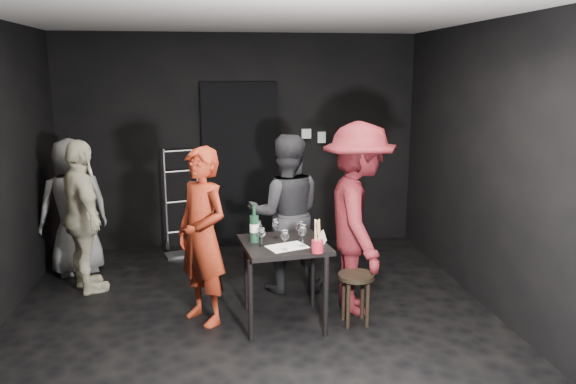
{
  "coord_description": "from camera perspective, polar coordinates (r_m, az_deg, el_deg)",
  "views": [
    {
      "loc": [
        -0.29,
        -4.64,
        2.22
      ],
      "look_at": [
        0.33,
        0.25,
        1.17
      ],
      "focal_mm": 35.0,
      "sensor_mm": 36.0,
      "label": 1
    }
  ],
  "objects": [
    {
      "name": "hand_truck",
      "position": [
        7.12,
        -10.6,
        -4.34
      ],
      "size": [
        0.44,
        0.36,
        1.31
      ],
      "rotation": [
        0.0,
        0.0,
        0.29
      ],
      "color": "#B2B2B7",
      "rests_on": "floor"
    },
    {
      "name": "wall_back",
      "position": [
        7.2,
        -4.94,
        5.09
      ],
      "size": [
        4.5,
        0.04,
        2.7
      ],
      "primitive_type": "cube",
      "color": "black",
      "rests_on": "ground"
    },
    {
      "name": "tasting_mat",
      "position": [
        4.84,
        -0.09,
        -5.59
      ],
      "size": [
        0.39,
        0.32,
        0.0
      ],
      "primitive_type": "cube",
      "rotation": [
        0.0,
        0.0,
        0.36
      ],
      "color": "white",
      "rests_on": "tasting_table"
    },
    {
      "name": "wall_front",
      "position": [
        2.33,
        0.46,
        -9.94
      ],
      "size": [
        4.5,
        0.04,
        2.7
      ],
      "primitive_type": "cube",
      "color": "black",
      "rests_on": "ground"
    },
    {
      "name": "wallbox_upper",
      "position": [
        7.22,
        1.85,
        5.95
      ],
      "size": [
        0.12,
        0.06,
        0.12
      ],
      "primitive_type": "cube",
      "color": "#B7B7B2",
      "rests_on": "wall_back"
    },
    {
      "name": "tasting_table",
      "position": [
        4.99,
        -0.42,
        -6.24
      ],
      "size": [
        0.72,
        0.72,
        0.75
      ],
      "rotation": [
        0.0,
        0.0,
        0.14
      ],
      "color": "black",
      "rests_on": "floor"
    },
    {
      "name": "man_maroon",
      "position": [
        5.18,
        7.17,
        -0.89
      ],
      "size": [
        0.71,
        1.41,
        2.13
      ],
      "primitive_type": "imported",
      "rotation": [
        0.0,
        0.0,
        1.52
      ],
      "color": "#5A141A",
      "rests_on": "floor"
    },
    {
      "name": "doorway",
      "position": [
        7.18,
        -4.87,
        2.66
      ],
      "size": [
        0.95,
        0.1,
        2.1
      ],
      "primitive_type": "cube",
      "color": "black",
      "rests_on": "ground"
    },
    {
      "name": "wine_glass_d",
      "position": [
        4.73,
        -0.32,
        -4.78
      ],
      "size": [
        0.1,
        0.1,
        0.2
      ],
      "primitive_type": null,
      "rotation": [
        0.0,
        0.0,
        0.38
      ],
      "color": "white",
      "rests_on": "tasting_table"
    },
    {
      "name": "wine_glass_b",
      "position": [
        5.05,
        -3.06,
        -3.76
      ],
      "size": [
        0.09,
        0.09,
        0.19
      ],
      "primitive_type": null,
      "rotation": [
        0.0,
        0.0,
        0.32
      ],
      "color": "white",
      "rests_on": "tasting_table"
    },
    {
      "name": "stool",
      "position": [
        5.09,
        6.91,
        -9.35
      ],
      "size": [
        0.32,
        0.32,
        0.47
      ],
      "rotation": [
        0.0,
        0.0,
        0.1
      ],
      "color": "black",
      "rests_on": "floor"
    },
    {
      "name": "ceiling",
      "position": [
        4.67,
        -3.86,
        17.94
      ],
      "size": [
        4.5,
        5.0,
        0.02
      ],
      "primitive_type": "cube",
      "color": "silver",
      "rests_on": "ground"
    },
    {
      "name": "wallbox_lower",
      "position": [
        7.26,
        3.42,
        5.57
      ],
      "size": [
        0.1,
        0.06,
        0.14
      ],
      "primitive_type": "cube",
      "color": "#B7B7B2",
      "rests_on": "wall_back"
    },
    {
      "name": "wine_glass_a",
      "position": [
        4.85,
        -2.69,
        -4.47
      ],
      "size": [
        0.09,
        0.09,
        0.18
      ],
      "primitive_type": null,
      "rotation": [
        0.0,
        0.0,
        0.35
      ],
      "color": "white",
      "rests_on": "tasting_table"
    },
    {
      "name": "woman_black",
      "position": [
        5.7,
        -0.22,
        -1.57
      ],
      "size": [
        0.88,
        0.52,
        1.75
      ],
      "primitive_type": "imported",
      "rotation": [
        0.0,
        0.0,
        3.07
      ],
      "color": "#27282B",
      "rests_on": "floor"
    },
    {
      "name": "bystander_grey",
      "position": [
        6.63,
        -20.96,
        -1.3
      ],
      "size": [
        0.87,
        0.71,
        1.56
      ],
      "primitive_type": "imported",
      "rotation": [
        0.0,
        0.0,
        3.59
      ],
      "color": "gray",
      "rests_on": "floor"
    },
    {
      "name": "wine_glass_f",
      "position": [
        5.01,
        1.26,
        -3.89
      ],
      "size": [
        0.08,
        0.08,
        0.18
      ],
      "primitive_type": null,
      "rotation": [
        0.0,
        0.0,
        -0.22
      ],
      "color": "white",
      "rests_on": "tasting_table"
    },
    {
      "name": "wine_glass_e",
      "position": [
        4.83,
        1.48,
        -4.32
      ],
      "size": [
        0.1,
        0.1,
        0.22
      ],
      "primitive_type": null,
      "rotation": [
        0.0,
        0.0,
        0.21
      ],
      "color": "white",
      "rests_on": "tasting_table"
    },
    {
      "name": "wall_right",
      "position": [
        5.36,
        21.15,
        1.91
      ],
      "size": [
        0.04,
        5.0,
        2.7
      ],
      "primitive_type": "cube",
      "color": "black",
      "rests_on": "ground"
    },
    {
      "name": "bystander_cream",
      "position": [
        6.03,
        -20.11,
        -2.08
      ],
      "size": [
        0.86,
        1.07,
        1.65
      ],
      "primitive_type": "imported",
      "rotation": [
        0.0,
        0.0,
        2.06
      ],
      "color": "beige",
      "rests_on": "floor"
    },
    {
      "name": "wine_bottle",
      "position": [
        4.96,
        -3.45,
        -3.65
      ],
      "size": [
        0.08,
        0.08,
        0.34
      ],
      "rotation": [
        0.0,
        0.0,
        0.22
      ],
      "color": "#14301F",
      "rests_on": "tasting_table"
    },
    {
      "name": "server_red",
      "position": [
        5.02,
        -8.71,
        -3.94
      ],
      "size": [
        0.71,
        0.74,
        1.7
      ],
      "primitive_type": "imported",
      "rotation": [
        0.0,
        0.0,
        -0.88
      ],
      "color": "#A12C15",
      "rests_on": "floor"
    },
    {
      "name": "reserved_card",
      "position": [
        4.95,
        3.23,
        -4.62
      ],
      "size": [
        0.13,
        0.15,
        0.1
      ],
      "primitive_type": null,
      "rotation": [
        0.0,
        0.0,
        -0.42
      ],
      "color": "white",
      "rests_on": "tasting_table"
    },
    {
      "name": "wine_glass_c",
      "position": [
        5.09,
        -1.25,
        -3.64
      ],
      "size": [
        0.07,
        0.07,
        0.19
      ],
      "primitive_type": null,
      "rotation": [
        0.0,
        0.0,
        0.06
      ],
      "color": "white",
      "rests_on": "tasting_table"
    },
    {
      "name": "breadstick_cup",
      "position": [
        4.67,
        3.02,
        -4.56
      ],
      "size": [
        0.1,
        0.1,
        0.3
      ],
      "rotation": [
        0.0,
        0.0,
        0.2
      ],
      "color": "#AC1827",
      "rests_on": "tasting_table"
    },
    {
      "name": "floor",
      "position": [
        5.15,
        -3.43,
        -13.49
      ],
      "size": [
        4.5,
        5.0,
        0.02
      ],
      "primitive_type": "cube",
      "color": "black",
      "rests_on": "ground"
    }
  ]
}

